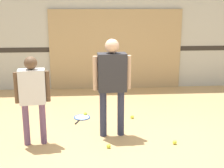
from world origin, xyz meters
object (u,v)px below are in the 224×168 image
tennis_ball_stray_left (175,142)px  tennis_ball_stray_right (132,117)px  tennis_ball_by_spare_racket (85,114)px  tennis_ball_near_instructor (109,146)px  person_student_left (32,91)px  racket_spare_on_floor (82,117)px  person_instructor (112,77)px

tennis_ball_stray_left → tennis_ball_stray_right: 1.29m
tennis_ball_by_spare_racket → tennis_ball_stray_right: 0.93m
tennis_ball_near_instructor → tennis_ball_stray_left: (1.05, 0.06, 0.00)m
tennis_ball_near_instructor → tennis_ball_by_spare_racket: (-0.37, 1.47, 0.00)m
person_student_left → racket_spare_on_floor: bearing=49.9°
tennis_ball_by_spare_racket → tennis_ball_stray_left: (1.42, -1.41, 0.00)m
person_instructor → tennis_ball_stray_left: person_instructor is taller
person_instructor → tennis_ball_by_spare_racket: bearing=111.6°
tennis_ball_near_instructor → tennis_ball_by_spare_racket: 1.52m
racket_spare_on_floor → tennis_ball_stray_right: tennis_ball_stray_right is taller
person_instructor → tennis_ball_stray_left: (0.96, -0.42, -0.97)m
person_student_left → tennis_ball_near_instructor: (1.14, -0.24, -0.83)m
tennis_ball_near_instructor → person_student_left: bearing=168.1°
tennis_ball_by_spare_racket → tennis_ball_stray_right: bearing=-14.3°
person_student_left → person_instructor: bearing=3.8°
person_instructor → tennis_ball_stray_right: (0.45, 0.76, -0.97)m
tennis_ball_near_instructor → tennis_ball_stray_left: 1.05m
person_student_left → tennis_ball_stray_left: (2.19, -0.18, -0.83)m
racket_spare_on_floor → person_instructor: bearing=50.8°
tennis_ball_near_instructor → tennis_ball_stray_left: bearing=3.2°
tennis_ball_stray_left → tennis_ball_by_spare_racket: bearing=135.2°
person_instructor → tennis_ball_near_instructor: size_ratio=24.57×
person_instructor → tennis_ball_near_instructor: person_instructor is taller
person_instructor → person_student_left: 1.26m
person_student_left → tennis_ball_stray_left: bearing=-12.1°
tennis_ball_stray_left → tennis_ball_stray_right: same height
tennis_ball_by_spare_racket → tennis_ball_near_instructor: bearing=-75.8°
person_student_left → tennis_ball_near_instructor: person_student_left is taller
tennis_ball_by_spare_racket → person_instructor: bearing=-65.0°
tennis_ball_near_instructor → tennis_ball_stray_right: size_ratio=1.00×
person_instructor → tennis_ball_near_instructor: (-0.09, -0.48, -0.97)m
tennis_ball_stray_left → tennis_ball_stray_right: size_ratio=1.00×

